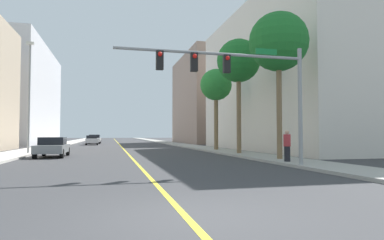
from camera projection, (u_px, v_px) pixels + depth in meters
The scene contains 15 objects.
ground at pixel (120, 145), 47.21m from camera, with size 192.00×192.00×0.00m, color #38383A.
sidewalk_left at pixel (56, 145), 45.15m from camera, with size 2.90×168.00×0.15m, color beige.
sidewalk_right at pixel (180, 144), 49.29m from camera, with size 2.90×168.00×0.15m, color #9E9B93.
lane_marking_center at pixel (120, 145), 47.21m from camera, with size 0.16×144.00×0.01m, color yellow.
building_right_near at pixel (306, 80), 35.37m from camera, with size 14.83×25.45×14.67m, color silver.
building_right_far at pixel (221, 100), 62.37m from camera, with size 14.80×20.37×15.98m, color gray.
traffic_signal_mast at pixel (240, 76), 15.54m from camera, with size 9.04×0.36×5.69m.
street_lamp at pixel (29, 92), 26.14m from camera, with size 0.56×0.28×8.78m.
palm_near at pixel (278, 43), 20.12m from camera, with size 3.58×3.58×8.87m.
palm_mid at pixel (239, 62), 26.03m from camera, with size 3.39×3.39×8.93m.
palm_far at pixel (216, 86), 31.96m from camera, with size 3.04×3.04×7.75m.
car_gray at pixel (53, 147), 23.53m from camera, with size 1.95×4.17×1.40m.
car_white at pixel (95, 139), 56.32m from camera, with size 2.03×4.06×1.53m.
car_silver at pixel (92, 140), 49.78m from camera, with size 1.96×4.12×1.42m.
pedestrian at pixel (287, 146), 17.89m from camera, with size 0.38×0.38×1.68m.
Camera 1 is at (-1.47, -6.39, 1.63)m, focal length 31.09 mm.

